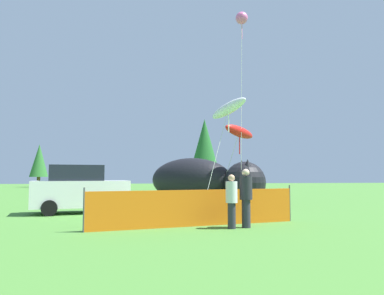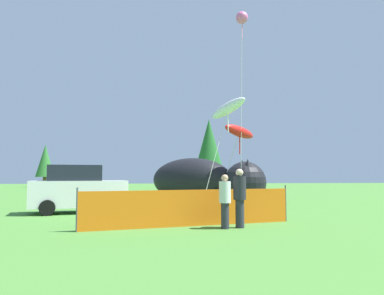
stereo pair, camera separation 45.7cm
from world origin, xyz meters
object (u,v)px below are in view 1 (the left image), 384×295
kite_white_ghost (228,109)px  inflatable_cat (203,182)px  kite_pink_octopus (242,20)px  spectator_in_black_shirt (232,199)px  parked_car (80,190)px  folding_chair (268,206)px  spectator_in_red_shirt (246,195)px  kite_red_lizard (239,132)px

kite_white_ghost → inflatable_cat: bearing=104.8°
kite_pink_octopus → inflatable_cat: bearing=141.5°
inflatable_cat → spectator_in_black_shirt: (-1.11, -11.29, -0.34)m
parked_car → folding_chair: (7.35, -3.40, -0.53)m
parked_car → kite_white_ghost: (7.34, 2.57, 4.22)m
kite_pink_octopus → kite_white_ghost: bearing=-129.1°
parked_car → inflatable_cat: 8.67m
folding_chair → spectator_in_red_shirt: size_ratio=0.47×
folding_chair → spectator_in_black_shirt: size_ratio=0.52×
spectator_in_black_shirt → folding_chair: bearing=48.1°
parked_car → folding_chair: bearing=-36.3°
parked_car → spectator_in_red_shirt: parked_car is taller
parked_car → inflatable_cat: (6.51, 5.72, 0.23)m
parked_car → spectator_in_black_shirt: 7.76m
folding_chair → kite_red_lizard: (0.97, 7.33, 3.65)m
spectator_in_red_shirt → kite_white_ghost: (1.43, 7.99, 4.24)m
parked_car → folding_chair: parked_car is taller
kite_white_ghost → folding_chair: bearing=-89.9°
kite_pink_octopus → kite_red_lizard: bearing=-149.3°
parked_car → kite_white_ghost: bearing=7.8°
kite_white_ghost → parked_car: bearing=-160.7°
parked_car → kite_white_ghost: kite_white_ghost is taller
inflatable_cat → folding_chair: bearing=-51.4°
inflatable_cat → kite_white_ghost: size_ratio=1.21×
parked_car → kite_red_lizard: kite_red_lizard is taller
folding_chair → spectator_in_black_shirt: (-1.95, -2.18, 0.41)m
folding_chair → kite_pink_octopus: bearing=-115.0°
inflatable_cat → spectator_in_black_shirt: inflatable_cat is taller
inflatable_cat → parked_car: bearing=-105.4°
spectator_in_black_shirt → kite_white_ghost: 9.43m
kite_pink_octopus → parked_car: bearing=-154.5°
spectator_in_black_shirt → kite_pink_octopus: kite_pink_octopus is taller
folding_chair → spectator_in_black_shirt: 2.95m
inflatable_cat → kite_white_ghost: bearing=-41.9°
inflatable_cat → spectator_in_black_shirt: bearing=-62.3°
parked_car → kite_pink_octopus: bearing=14.0°
kite_pink_octopus → kite_red_lizard: size_ratio=2.44×
parked_car → kite_pink_octopus: kite_pink_octopus is taller
kite_red_lizard → kite_white_ghost: bearing=-125.7°
spectator_in_black_shirt → spectator_in_red_shirt: spectator_in_red_shirt is taller
spectator_in_red_shirt → kite_white_ghost: 9.15m
spectator_in_red_shirt → spectator_in_black_shirt: bearing=-163.0°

